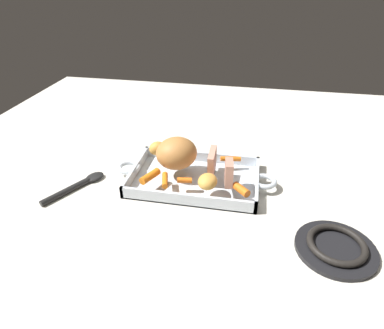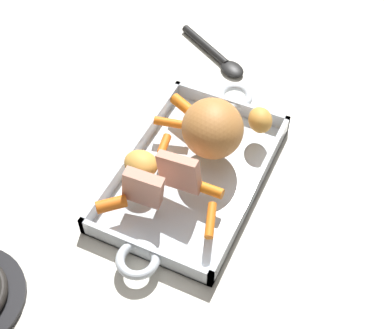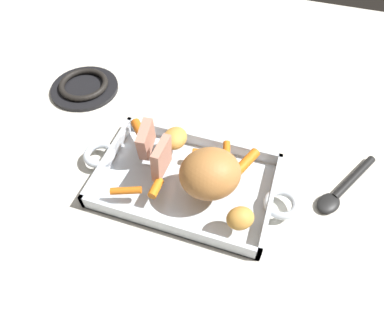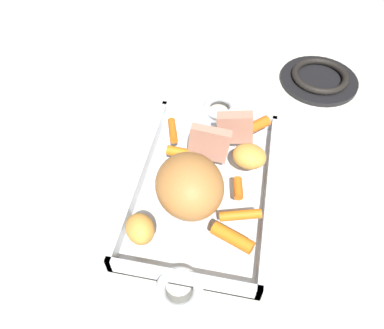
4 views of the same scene
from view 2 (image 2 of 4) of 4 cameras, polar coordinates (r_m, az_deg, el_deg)
The scene contains 14 objects.
ground_plane at distance 1.01m, azimuth 0.01°, elevation -1.34°, with size 1.80×1.80×0.00m, color silver.
roasting_dish at distance 1.00m, azimuth 0.01°, elevation -0.95°, with size 0.47×0.24×0.04m.
pork_roast at distance 0.98m, azimuth 2.11°, elevation 3.71°, with size 0.12×0.11×0.09m, color #BB793D.
roast_slice_thin at distance 0.93m, azimuth -1.34°, elevation -0.81°, with size 0.02×0.07×0.07m, color tan.
roast_slice_thick at distance 0.91m, azimuth -5.00°, elevation -2.40°, with size 0.02×0.07×0.07m, color tan.
baby_carrot_southwest at distance 1.00m, azimuth -2.84°, elevation 2.05°, with size 0.02×0.02×0.04m, color orange.
baby_carrot_northwest at distance 0.94m, azimuth 1.95°, elevation -2.62°, with size 0.02×0.02×0.04m, color orange.
baby_carrot_long at distance 0.90m, azimuth 1.91°, elevation -5.69°, with size 0.01×0.01×0.06m, color orange.
baby_carrot_short at distance 1.04m, azimuth -2.02°, elevation 4.22°, with size 0.02×0.02×0.07m, color orange.
baby_carrot_center_left at distance 1.06m, azimuth -0.61°, elevation 5.79°, with size 0.02×0.02×0.07m, color orange.
baby_carrot_center_right at distance 0.93m, azimuth -8.20°, elevation -4.02°, with size 0.02×0.02×0.05m, color orange.
potato_golden_large at distance 0.96m, azimuth -5.20°, elevation 0.08°, with size 0.06×0.05×0.04m, color gold.
potato_near_roast at distance 1.03m, azimuth 6.95°, elevation 4.50°, with size 0.05×0.04×0.04m, color gold.
serving_spoon at distance 1.24m, azimuth 2.58°, elevation 10.97°, with size 0.12×0.19×0.02m.
Camera 2 is at (0.56, 0.26, 0.80)m, focal length 52.48 mm.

